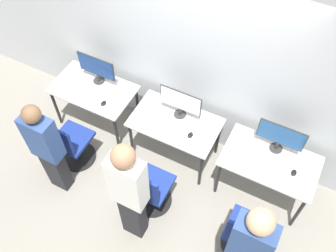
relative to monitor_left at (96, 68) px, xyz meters
The scene contains 20 objects.
ground_plane 1.62m from the monitor_left, 21.61° to the right, with size 20.00×20.00×0.00m, color gray.
wall_back 1.34m from the monitor_left, 13.65° to the left, with size 12.00×0.05×2.80m.
desk_left 0.36m from the monitor_left, 90.00° to the right, with size 1.09×0.66×0.71m.
monitor_left is the anchor object (origin of this frame).
keyboard_left 0.38m from the monitor_left, 90.00° to the right, with size 0.39×0.13×0.02m.
mouse_left 0.48m from the monitor_left, 48.90° to the right, with size 0.06×0.09×0.03m.
office_chair_left 1.05m from the monitor_left, 84.83° to the right, with size 0.48×0.48×0.90m.
person_left 1.25m from the monitor_left, 84.06° to the right, with size 0.36×0.20×1.54m.
desk_center 1.27m from the monitor_left, ahead, with size 1.09×0.66×0.71m.
monitor_center 1.22m from the monitor_left, ahead, with size 0.54×0.16×0.42m.
keyboard_center 1.27m from the monitor_left, 10.85° to the right, with size 0.39×0.13×0.02m.
mouse_center 1.52m from the monitor_left, 10.08° to the right, with size 0.06×0.09×0.03m.
office_chair_center 1.72m from the monitor_left, 36.83° to the right, with size 0.48×0.48×0.90m.
person_center 1.86m from the monitor_left, 46.07° to the right, with size 0.36×0.23×1.75m.
desk_right 2.47m from the monitor_left, ahead, with size 1.09×0.66×0.71m.
monitor_right 2.45m from the monitor_left, ahead, with size 0.54×0.16×0.42m.
keyboard_right 2.47m from the monitor_left, ahead, with size 0.39×0.13×0.02m.
mouse_right 2.74m from the monitor_left, ahead, with size 0.06×0.09×0.03m.
office_chair_right 2.74m from the monitor_left, 21.66° to the right, with size 0.48×0.48×0.90m.
person_right 2.88m from the monitor_left, 28.04° to the right, with size 0.36×0.23×1.75m.
Camera 1 is at (1.20, -2.20, 4.38)m, focal length 40.00 mm.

